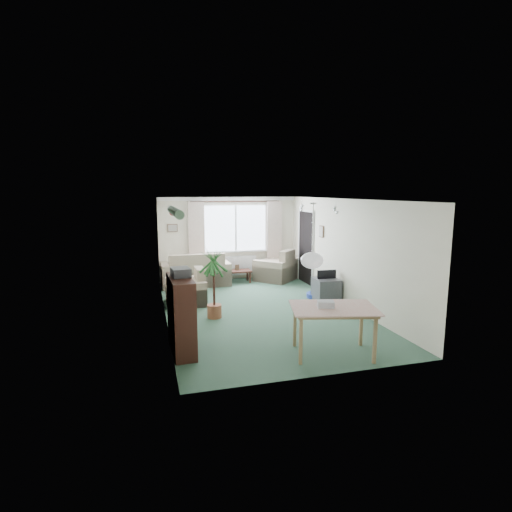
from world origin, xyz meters
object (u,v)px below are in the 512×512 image
object	(u,v)px
bookshelf	(181,315)
dining_table	(333,331)
armchair_corner	(275,265)
coffee_table	(237,276)
pet_bed	(317,295)
tv_cube	(326,290)
armchair_left	(185,286)
houseplant	(214,283)
sofa	(195,269)

from	to	relation	value
bookshelf	dining_table	bearing A→B (deg)	-21.09
armchair_corner	coffee_table	size ratio (longest dim) A/B	1.31
bookshelf	pet_bed	size ratio (longest dim) A/B	2.28
dining_table	tv_cube	world-z (taller)	dining_table
armchair_left	houseplant	world-z (taller)	houseplant
armchair_left	tv_cube	world-z (taller)	armchair_left
armchair_left	dining_table	size ratio (longest dim) A/B	0.76
coffee_table	bookshelf	xyz separation A→B (m)	(-1.97, -4.60, 0.44)
coffee_table	tv_cube	bearing A→B (deg)	-57.74
bookshelf	pet_bed	distance (m)	4.32
armchair_corner	coffee_table	bearing A→B (deg)	-44.56
bookshelf	tv_cube	size ratio (longest dim) A/B	2.04
armchair_corner	bookshelf	size ratio (longest dim) A/B	0.83
bookshelf	tv_cube	bearing A→B (deg)	27.80
sofa	bookshelf	world-z (taller)	bookshelf
armchair_left	dining_table	bearing A→B (deg)	28.44
houseplant	pet_bed	world-z (taller)	houseplant
pet_bed	armchair_left	bearing A→B (deg)	174.03
armchair_left	pet_bed	size ratio (longest dim) A/B	1.71
sofa	pet_bed	xyz separation A→B (m)	(2.70, -2.13, -0.40)
houseplant	armchair_corner	bearing A→B (deg)	52.33
armchair_corner	coffee_table	distance (m)	1.17
tv_cube	pet_bed	size ratio (longest dim) A/B	1.12
dining_table	pet_bed	distance (m)	3.46
armchair_left	coffee_table	world-z (taller)	armchair_left
sofa	armchair_left	xyz separation A→B (m)	(-0.45, -1.80, -0.05)
sofa	bookshelf	bearing A→B (deg)	79.59
sofa	armchair_corner	xyz separation A→B (m)	(2.31, -0.02, -0.00)
armchair_corner	tv_cube	size ratio (longest dim) A/B	1.69
armchair_corner	pet_bed	bearing A→B (deg)	57.25
sofa	houseplant	size ratio (longest dim) A/B	1.24
coffee_table	dining_table	world-z (taller)	dining_table
houseplant	dining_table	size ratio (longest dim) A/B	1.22
sofa	dining_table	size ratio (longest dim) A/B	1.51
sofa	armchair_left	size ratio (longest dim) A/B	2.00
tv_cube	sofa	bearing A→B (deg)	141.08
coffee_table	pet_bed	bearing A→B (deg)	-54.38
tv_cube	bookshelf	bearing A→B (deg)	-145.93
coffee_table	dining_table	bearing A→B (deg)	-86.54
tv_cube	pet_bed	xyz separation A→B (m)	(-0.05, 0.37, -0.22)
tv_cube	coffee_table	bearing A→B (deg)	125.55
houseplant	tv_cube	world-z (taller)	houseplant
coffee_table	pet_bed	world-z (taller)	coffee_table
armchair_corner	bookshelf	distance (m)	5.53
bookshelf	coffee_table	bearing A→B (deg)	63.87
sofa	bookshelf	distance (m)	4.67
pet_bed	coffee_table	bearing A→B (deg)	125.62
armchair_left	sofa	bearing A→B (deg)	165.55
bookshelf	dining_table	world-z (taller)	bookshelf
armchair_corner	tv_cube	bearing A→B (deg)	56.84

